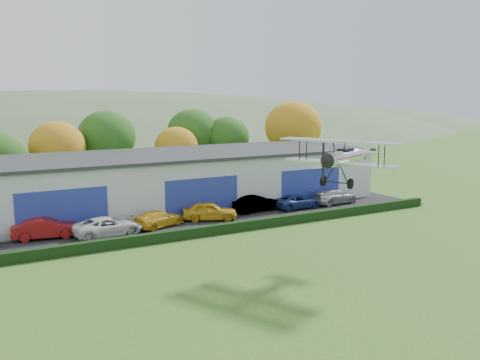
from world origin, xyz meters
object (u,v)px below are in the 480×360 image
car_2 (108,226)px  biplane (346,155)px  car_1 (46,228)px  car_7 (334,196)px  car_4 (210,211)px  car_5 (255,203)px  car_3 (159,219)px  car_6 (297,201)px  hangar (176,179)px

car_2 → biplane: (11.87, -13.65, 6.23)m
car_1 → car_7: bearing=-81.5°
car_4 → car_7: 14.05m
car_5 → car_7: car_5 is taller
car_3 → car_5: car_5 is taller
car_2 → car_7: size_ratio=1.02×
car_1 → car_5: bearing=-79.7°
car_7 → biplane: 19.63m
car_3 → car_5: (10.01, 1.10, 0.12)m
car_2 → car_6: bearing=-91.6°
car_4 → car_5: (5.28, 1.00, -0.02)m
car_3 → car_7: bearing=-111.1°
car_3 → car_4: size_ratio=0.98×
hangar → car_6: hangar is taller
hangar → car_3: hangar is taller
car_2 → car_7: 23.25m
car_2 → car_6: (18.71, 1.09, -0.07)m
car_3 → car_7: car_7 is taller
car_3 → car_5: size_ratio=0.96×
hangar → car_5: 8.46m
biplane → car_7: bearing=28.3°
car_5 → biplane: bearing=164.3°
car_7 → car_6: bearing=85.6°
car_1 → car_5: size_ratio=1.02×
car_4 → car_7: bearing=-66.1°
car_3 → car_2: bearing=77.5°
car_6 → biplane: (-6.84, -14.74, 6.30)m
car_4 → biplane: size_ratio=0.62×
hangar → car_6: size_ratio=8.45×
car_1 → car_4: size_ratio=1.03×
biplane → car_5: bearing=56.4°
car_6 → car_7: bearing=-91.3°
car_3 → car_4: bearing=-110.9°
car_4 → biplane: (2.71, -14.51, 6.16)m
car_1 → car_7: (27.56, -0.44, -0.05)m
hangar → car_7: hangar is taller
car_4 → biplane: 16.00m
car_3 → biplane: size_ratio=0.60×
car_2 → car_6: size_ratio=1.11×
car_5 → car_7: (8.77, -0.75, -0.04)m
car_3 → hangar: bearing=-54.4°
car_1 → biplane: 23.06m
hangar → car_1: 15.07m
car_7 → car_1: bearing=84.4°
car_5 → car_6: 4.33m
car_6 → car_3: bearing=89.8°
biplane → car_3: bearing=93.2°
car_4 → car_6: car_4 is taller
car_1 → car_3: size_ratio=1.05×
car_3 → car_7: 18.79m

